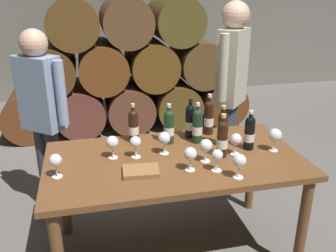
{
  "coord_description": "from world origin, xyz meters",
  "views": [
    {
      "loc": [
        -0.53,
        -2.13,
        1.86
      ],
      "look_at": [
        0.0,
        0.2,
        0.91
      ],
      "focal_mm": 39.29,
      "sensor_mm": 36.0,
      "label": 1
    }
  ],
  "objects_px": {
    "wine_bottle_1": "(197,126)",
    "wine_bottle_7": "(222,138)",
    "wine_bottle_6": "(169,126)",
    "wine_glass_2": "(206,146)",
    "dining_table": "(175,170)",
    "wine_glass_1": "(236,140)",
    "wine_glass_7": "(135,143)",
    "sommelier_presenting": "(231,82)",
    "wine_bottle_3": "(190,121)",
    "wine_glass_9": "(190,154)",
    "wine_glass_0": "(55,161)",
    "wine_glass_4": "(239,161)",
    "wine_glass_5": "(112,143)",
    "wine_glass_6": "(164,139)",
    "taster_seated_left": "(42,110)",
    "wine_bottle_2": "(209,117)",
    "tasting_notebook": "(141,171)",
    "wine_glass_3": "(275,135)",
    "wine_bottle_5": "(133,126)",
    "wine_bottle_4": "(249,132)",
    "wine_glass_8": "(217,156)",
    "wine_bottle_0": "(223,128)"
  },
  "relations": [
    {
      "from": "wine_glass_1",
      "to": "wine_glass_3",
      "type": "distance_m",
      "value": 0.28
    },
    {
      "from": "wine_glass_0",
      "to": "wine_glass_3",
      "type": "xyz_separation_m",
      "value": [
        1.44,
        0.05,
        0.01
      ]
    },
    {
      "from": "wine_bottle_1",
      "to": "wine_glass_8",
      "type": "xyz_separation_m",
      "value": [
        -0.01,
        -0.44,
        -0.03
      ]
    },
    {
      "from": "wine_bottle_6",
      "to": "wine_glass_5",
      "type": "xyz_separation_m",
      "value": [
        -0.42,
        -0.16,
        -0.02
      ]
    },
    {
      "from": "wine_glass_0",
      "to": "wine_glass_2",
      "type": "bearing_deg",
      "value": -0.23
    },
    {
      "from": "taster_seated_left",
      "to": "wine_bottle_3",
      "type": "bearing_deg",
      "value": -20.57
    },
    {
      "from": "wine_glass_2",
      "to": "wine_glass_4",
      "type": "bearing_deg",
      "value": -63.32
    },
    {
      "from": "wine_glass_8",
      "to": "wine_bottle_2",
      "type": "bearing_deg",
      "value": 76.17
    },
    {
      "from": "wine_bottle_3",
      "to": "wine_glass_1",
      "type": "height_order",
      "value": "wine_bottle_3"
    },
    {
      "from": "wine_bottle_4",
      "to": "sommelier_presenting",
      "type": "xyz_separation_m",
      "value": [
        0.15,
        0.73,
        0.16
      ]
    },
    {
      "from": "tasting_notebook",
      "to": "wine_glass_6",
      "type": "bearing_deg",
      "value": 55.35
    },
    {
      "from": "wine_bottle_1",
      "to": "wine_bottle_7",
      "type": "bearing_deg",
      "value": -69.61
    },
    {
      "from": "wine_bottle_6",
      "to": "wine_glass_7",
      "type": "relative_size",
      "value": 1.98
    },
    {
      "from": "wine_glass_0",
      "to": "wine_bottle_5",
      "type": "bearing_deg",
      "value": 38.44
    },
    {
      "from": "wine_bottle_5",
      "to": "wine_glass_9",
      "type": "distance_m",
      "value": 0.58
    },
    {
      "from": "wine_bottle_6",
      "to": "wine_glass_8",
      "type": "relative_size",
      "value": 2.05
    },
    {
      "from": "wine_bottle_3",
      "to": "wine_glass_1",
      "type": "bearing_deg",
      "value": -58.86
    },
    {
      "from": "wine_bottle_1",
      "to": "wine_glass_4",
      "type": "bearing_deg",
      "value": -80.86
    },
    {
      "from": "wine_bottle_2",
      "to": "taster_seated_left",
      "type": "bearing_deg",
      "value": 163.15
    },
    {
      "from": "wine_glass_4",
      "to": "wine_glass_6",
      "type": "height_order",
      "value": "wine_glass_6"
    },
    {
      "from": "dining_table",
      "to": "wine_bottle_5",
      "type": "distance_m",
      "value": 0.45
    },
    {
      "from": "wine_glass_0",
      "to": "tasting_notebook",
      "type": "distance_m",
      "value": 0.51
    },
    {
      "from": "wine_glass_2",
      "to": "sommelier_presenting",
      "type": "bearing_deg",
      "value": 59.23
    },
    {
      "from": "wine_glass_0",
      "to": "sommelier_presenting",
      "type": "distance_m",
      "value": 1.68
    },
    {
      "from": "wine_glass_1",
      "to": "wine_bottle_7",
      "type": "bearing_deg",
      "value": -178.11
    },
    {
      "from": "wine_glass_7",
      "to": "tasting_notebook",
      "type": "xyz_separation_m",
      "value": [
        -0.0,
        -0.22,
        -0.09
      ]
    },
    {
      "from": "wine_bottle_5",
      "to": "wine_glass_0",
      "type": "distance_m",
      "value": 0.67
    },
    {
      "from": "wine_bottle_2",
      "to": "wine_bottle_5",
      "type": "bearing_deg",
      "value": -177.7
    },
    {
      "from": "taster_seated_left",
      "to": "wine_glass_1",
      "type": "bearing_deg",
      "value": -30.46
    },
    {
      "from": "wine_bottle_7",
      "to": "wine_glass_7",
      "type": "distance_m",
      "value": 0.57
    },
    {
      "from": "wine_bottle_7",
      "to": "wine_glass_4",
      "type": "bearing_deg",
      "value": -91.04
    },
    {
      "from": "wine_bottle_0",
      "to": "tasting_notebook",
      "type": "distance_m",
      "value": 0.7
    },
    {
      "from": "dining_table",
      "to": "wine_glass_1",
      "type": "distance_m",
      "value": 0.46
    },
    {
      "from": "dining_table",
      "to": "wine_glass_4",
      "type": "bearing_deg",
      "value": -48.29
    },
    {
      "from": "wine_bottle_4",
      "to": "wine_bottle_5",
      "type": "distance_m",
      "value": 0.82
    },
    {
      "from": "wine_bottle_4",
      "to": "taster_seated_left",
      "type": "xyz_separation_m",
      "value": [
        -1.42,
        0.7,
        0.04
      ]
    },
    {
      "from": "wine_bottle_3",
      "to": "wine_glass_9",
      "type": "bearing_deg",
      "value": -106.0
    },
    {
      "from": "wine_glass_1",
      "to": "wine_glass_9",
      "type": "relative_size",
      "value": 0.98
    },
    {
      "from": "wine_glass_0",
      "to": "sommelier_presenting",
      "type": "xyz_separation_m",
      "value": [
        1.44,
        0.84,
        0.18
      ]
    },
    {
      "from": "wine_bottle_2",
      "to": "wine_glass_0",
      "type": "bearing_deg",
      "value": -158.32
    },
    {
      "from": "wine_glass_9",
      "to": "dining_table",
      "type": "bearing_deg",
      "value": 104.96
    },
    {
      "from": "wine_glass_1",
      "to": "wine_glass_8",
      "type": "relative_size",
      "value": 1.05
    },
    {
      "from": "wine_bottle_7",
      "to": "wine_glass_2",
      "type": "xyz_separation_m",
      "value": [
        -0.13,
        -0.05,
        -0.02
      ]
    },
    {
      "from": "wine_glass_5",
      "to": "wine_glass_7",
      "type": "xyz_separation_m",
      "value": [
        0.15,
        -0.02,
        -0.0
      ]
    },
    {
      "from": "wine_bottle_2",
      "to": "wine_glass_6",
      "type": "xyz_separation_m",
      "value": [
        -0.41,
        -0.27,
        -0.02
      ]
    },
    {
      "from": "wine_bottle_6",
      "to": "wine_glass_2",
      "type": "bearing_deg",
      "value": -64.27
    },
    {
      "from": "wine_glass_1",
      "to": "wine_glass_4",
      "type": "bearing_deg",
      "value": -108.95
    },
    {
      "from": "wine_glass_1",
      "to": "taster_seated_left",
      "type": "bearing_deg",
      "value": 149.54
    },
    {
      "from": "dining_table",
      "to": "wine_bottle_1",
      "type": "relative_size",
      "value": 5.6
    },
    {
      "from": "wine_glass_5",
      "to": "wine_glass_6",
      "type": "xyz_separation_m",
      "value": [
        0.35,
        -0.01,
        0.0
      ]
    }
  ]
}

